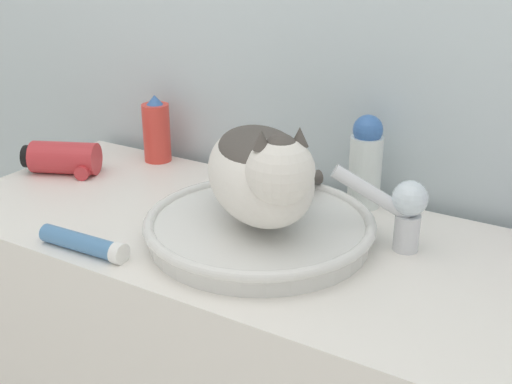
% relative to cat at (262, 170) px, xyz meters
% --- Properties ---
extents(wall_back, '(8.00, 0.05, 2.40)m').
position_rel_cat_xyz_m(wall_back, '(-0.05, 0.34, 0.19)').
color(wall_back, silver).
rests_on(wall_back, ground_plane).
extents(sink_basin, '(0.41, 0.41, 0.05)m').
position_rel_cat_xyz_m(sink_basin, '(-0.01, 0.01, -0.11)').
color(sink_basin, silver).
rests_on(sink_basin, vanity_counter).
extents(cat, '(0.33, 0.36, 0.19)m').
position_rel_cat_xyz_m(cat, '(0.00, 0.00, 0.00)').
color(cat, silver).
rests_on(cat, sink_basin).
extents(faucet, '(0.16, 0.09, 0.15)m').
position_rel_cat_xyz_m(faucet, '(0.21, 0.10, -0.06)').
color(faucet, silver).
rests_on(faucet, vanity_counter).
extents(spray_bottle_trigger, '(0.06, 0.06, 0.16)m').
position_rel_cat_xyz_m(spray_bottle_trigger, '(-0.43, 0.25, -0.07)').
color(spray_bottle_trigger, '#DB3D33').
rests_on(spray_bottle_trigger, vanity_counter).
extents(lotion_bottle_white, '(0.06, 0.06, 0.19)m').
position_rel_cat_xyz_m(lotion_bottle_white, '(0.09, 0.25, -0.05)').
color(lotion_bottle_white, silver).
rests_on(lotion_bottle_white, vanity_counter).
extents(cream_tube, '(0.18, 0.04, 0.04)m').
position_rel_cat_xyz_m(cream_tube, '(-0.24, -0.18, -0.12)').
color(cream_tube, '#4C7FB2').
rests_on(cream_tube, vanity_counter).
extents(hair_dryer, '(0.18, 0.13, 0.07)m').
position_rel_cat_xyz_m(hair_dryer, '(-0.56, 0.07, -0.10)').
color(hair_dryer, '#C63338').
rests_on(hair_dryer, vanity_counter).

